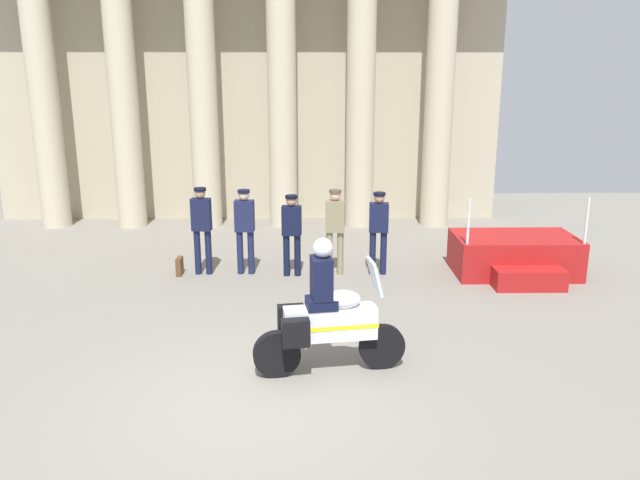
% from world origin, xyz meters
% --- Properties ---
extents(ground_plane, '(28.00, 28.00, 0.00)m').
position_xyz_m(ground_plane, '(0.00, 0.00, 0.00)').
color(ground_plane, gray).
extents(colonnade_backdrop, '(13.75, 1.59, 7.44)m').
position_xyz_m(colonnade_backdrop, '(-0.97, 9.98, 3.91)').
color(colonnade_backdrop, '#B6AB91').
rests_on(colonnade_backdrop, ground_plane).
extents(reviewing_stand, '(2.42, 1.93, 1.68)m').
position_xyz_m(reviewing_stand, '(4.90, 5.09, 0.38)').
color(reviewing_stand, '#A51919').
rests_on(reviewing_stand, ground_plane).
extents(officer_in_row_0, '(0.40, 0.25, 1.78)m').
position_xyz_m(officer_in_row_0, '(-1.41, 5.21, 1.05)').
color(officer_in_row_0, '#141938').
rests_on(officer_in_row_0, ground_plane).
extents(officer_in_row_1, '(0.40, 0.25, 1.73)m').
position_xyz_m(officer_in_row_1, '(-0.55, 5.21, 1.02)').
color(officer_in_row_1, '#191E42').
rests_on(officer_in_row_1, ground_plane).
extents(officer_in_row_2, '(0.40, 0.25, 1.65)m').
position_xyz_m(officer_in_row_2, '(0.39, 5.08, 0.97)').
color(officer_in_row_2, black).
rests_on(officer_in_row_2, ground_plane).
extents(officer_in_row_3, '(0.40, 0.25, 1.74)m').
position_xyz_m(officer_in_row_3, '(1.26, 5.15, 1.03)').
color(officer_in_row_3, '#847A5B').
rests_on(officer_in_row_3, ground_plane).
extents(officer_in_row_4, '(0.40, 0.25, 1.68)m').
position_xyz_m(officer_in_row_4, '(2.13, 5.15, 1.00)').
color(officer_in_row_4, '#141938').
rests_on(officer_in_row_4, ground_plane).
extents(motorcycle_with_rider, '(2.08, 0.75, 1.90)m').
position_xyz_m(motorcycle_with_rider, '(0.96, 0.81, 0.79)').
color(motorcycle_with_rider, black).
rests_on(motorcycle_with_rider, ground_plane).
extents(briefcase_on_ground, '(0.10, 0.32, 0.36)m').
position_xyz_m(briefcase_on_ground, '(-1.89, 5.15, 0.18)').
color(briefcase_on_ground, brown).
rests_on(briefcase_on_ground, ground_plane).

